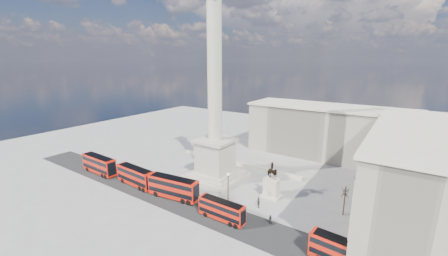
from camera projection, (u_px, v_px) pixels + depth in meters
The scene contains 19 objects.
ground at pixel (204, 184), 70.02m from camera, with size 180.00×180.00×0.00m, color gray.
asphalt_road at pixel (194, 206), 59.25m from camera, with size 120.00×9.00×0.01m, color #252525.
nelsons_column at pixel (215, 131), 70.96m from camera, with size 14.00×14.00×49.85m.
balustrade_wall at pixel (237, 163), 82.74m from camera, with size 40.00×0.60×1.10m, color beige.
building_east at pixel (425, 178), 51.26m from camera, with size 19.00×46.00×18.60m.
building_northeast at pixel (328, 131), 89.25m from camera, with size 51.00×17.00×16.60m.
red_bus_a at pixel (136, 176), 68.74m from camera, with size 11.85×3.30×4.76m.
red_bus_b at pixel (174, 187), 62.35m from camera, with size 12.60×4.46×5.00m.
red_bus_c at pixel (222, 210), 53.87m from camera, with size 9.92×2.42×4.02m.
red_bus_d at pixel (346, 255), 41.20m from camera, with size 10.93×3.20×4.38m.
red_bus_e at pixel (99, 164), 76.23m from camera, with size 12.35×3.12×4.99m.
victorian_lamp at pixel (228, 186), 59.20m from camera, with size 0.63×0.63×7.33m.
equestrian_statue at pixel (271, 185), 62.78m from camera, with size 4.12×3.09×8.56m.
bare_tree_near at pixel (362, 220), 43.59m from camera, with size 1.72×1.72×7.51m.
bare_tree_mid at pixel (345, 192), 54.78m from camera, with size 1.74×1.74×6.58m.
bare_tree_far at pixel (358, 181), 56.44m from camera, with size 2.01×2.01×8.20m.
pedestrian_walking at pixel (259, 201), 59.80m from camera, with size 0.68×0.45×1.86m, color #272322.
pedestrian_standing at pixel (270, 219), 52.91m from camera, with size 0.87×0.68×1.79m, color #272322.
pedestrian_crossing at pixel (259, 204), 58.46m from camera, with size 0.98×0.41×1.68m, color #272322.
Camera 1 is at (40.54, -50.55, 30.59)m, focal length 22.00 mm.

